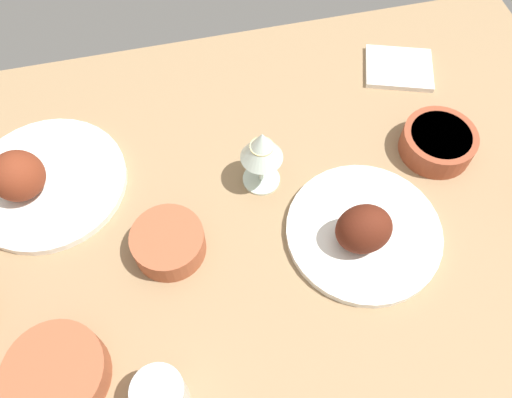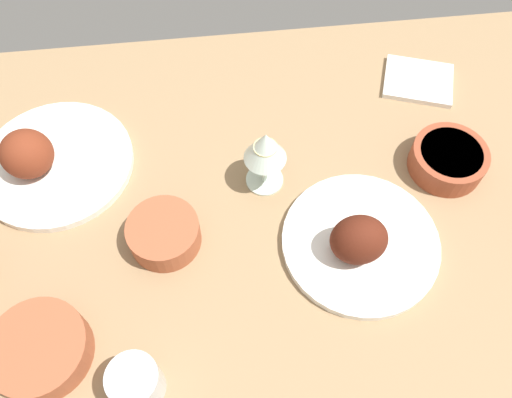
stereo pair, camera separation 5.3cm
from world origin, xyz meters
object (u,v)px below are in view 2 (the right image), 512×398
water_tumbler (136,383)px  folded_napkin (418,81)px  bowl_onions (448,159)px  bowl_soup (164,233)px  plate_far_side (360,242)px  plate_near_viewer (46,160)px  wine_glass (265,149)px  bowl_potatoes (40,349)px

water_tumbler → folded_napkin: water_tumbler is taller
bowl_onions → bowl_soup: bearing=-169.9°
plate_far_side → water_tumbler: (-37.45, -18.98, 1.16)cm
water_tumbler → folded_napkin: size_ratio=0.54×
plate_far_side → water_tumbler: bearing=-153.1°
bowl_onions → folded_napkin: bowl_onions is taller
plate_far_side → folded_napkin: size_ratio=1.94×
plate_far_side → bowl_soup: bearing=170.8°
bowl_soup → folded_napkin: size_ratio=0.89×
bowl_soup → bowl_onions: bearing=10.1°
plate_near_viewer → wine_glass: bearing=-10.6°
bowl_onions → wine_glass: 35.15cm
bowl_soup → bowl_potatoes: (-19.18, -17.59, -0.02)cm
bowl_potatoes → folded_napkin: (73.26, 48.62, -2.20)cm
plate_far_side → bowl_soup: (-33.03, 5.38, 0.16)cm
plate_near_viewer → folded_napkin: (75.63, 13.09, -2.04)cm
water_tumbler → bowl_onions: bearing=30.4°
plate_near_viewer → water_tumbler: 45.65cm
wine_glass → water_tumbler: size_ratio=1.83×
plate_far_side → plate_near_viewer: (-54.58, 23.32, -0.02)cm
plate_near_viewer → wine_glass: (40.26, -7.54, 7.29)cm
bowl_onions → plate_near_viewer: bearing=173.5°
folded_napkin → water_tumbler: bearing=-136.6°
plate_far_side → bowl_onions: (20.08, 14.81, 0.09)cm
water_tumbler → wine_glass: bearing=56.4°
bowl_potatoes → wine_glass: 47.64cm
plate_near_viewer → bowl_soup: 28.04cm
plate_far_side → bowl_soup: 33.46cm
wine_glass → folded_napkin: wine_glass is taller
plate_near_viewer → bowl_potatoes: bearing=-86.2°
bowl_soup → bowl_onions: (53.11, 9.43, -0.07)cm
bowl_soup → plate_far_side: bearing=-9.2°
plate_far_side → bowl_onions: plate_far_side is taller
bowl_soup → water_tumbler: bearing=-100.3°
wine_glass → folded_napkin: 41.99cm
bowl_onions → wine_glass: (-34.40, 0.97, 7.17)cm
bowl_soup → water_tumbler: water_tumbler is taller
plate_far_side → water_tumbler: plate_far_side is taller
bowl_potatoes → plate_far_side: bearing=13.2°
bowl_potatoes → bowl_soup: bearing=42.5°
plate_near_viewer → bowl_onions: bearing=-6.5°
folded_napkin → plate_near_viewer: bearing=-170.2°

